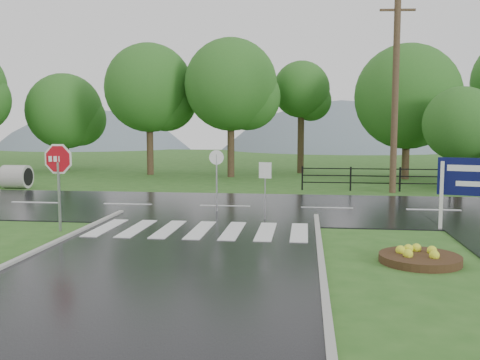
# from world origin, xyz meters

# --- Properties ---
(ground) EXTENTS (120.00, 120.00, 0.00)m
(ground) POSITION_xyz_m (0.00, 0.00, 0.00)
(ground) COLOR #2D5E1F
(ground) RESTS_ON ground
(main_road) EXTENTS (90.00, 8.00, 0.04)m
(main_road) POSITION_xyz_m (0.00, 10.00, 0.00)
(main_road) COLOR black
(main_road) RESTS_ON ground
(crosswalk) EXTENTS (6.50, 2.80, 0.02)m
(crosswalk) POSITION_xyz_m (0.00, 5.00, 0.06)
(crosswalk) COLOR silver
(crosswalk) RESTS_ON ground
(fence_west) EXTENTS (9.58, 0.08, 1.20)m
(fence_west) POSITION_xyz_m (7.75, 16.00, 0.72)
(fence_west) COLOR black
(fence_west) RESTS_ON ground
(hills) EXTENTS (102.00, 48.00, 48.00)m
(hills) POSITION_xyz_m (3.49, 65.00, -15.54)
(hills) COLOR slate
(hills) RESTS_ON ground
(treeline) EXTENTS (83.20, 5.20, 10.00)m
(treeline) POSITION_xyz_m (1.00, 24.00, 0.00)
(treeline) COLOR #245D1D
(treeline) RESTS_ON ground
(stop_sign) EXTENTS (1.26, 0.16, 2.85)m
(stop_sign) POSITION_xyz_m (-4.29, 4.58, 1.98)
(stop_sign) COLOR #939399
(stop_sign) RESTS_ON ground
(flower_bed) EXTENTS (1.90, 1.90, 0.38)m
(flower_bed) POSITION_xyz_m (5.87, 2.00, 0.14)
(flower_bed) COLOR #332111
(flower_bed) RESTS_ON ground
(reg_sign_small) EXTENTS (0.43, 0.14, 1.99)m
(reg_sign_small) POSITION_xyz_m (1.81, 7.15, 1.43)
(reg_sign_small) COLOR #939399
(reg_sign_small) RESTS_ON ground
(reg_sign_round) EXTENTS (0.54, 0.07, 2.33)m
(reg_sign_round) POSITION_xyz_m (-0.11, 8.67, 1.46)
(reg_sign_round) COLOR #939399
(reg_sign_round) RESTS_ON ground
(utility_pole_east) EXTENTS (1.66, 0.31, 9.31)m
(utility_pole_east) POSITION_xyz_m (7.33, 15.50, 4.73)
(utility_pole_east) COLOR #473523
(utility_pole_east) RESTS_ON ground
(entrance_tree_left) EXTENTS (3.76, 3.76, 5.19)m
(entrance_tree_left) POSITION_xyz_m (10.91, 17.50, 3.30)
(entrance_tree_left) COLOR #3D2B1C
(entrance_tree_left) RESTS_ON ground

